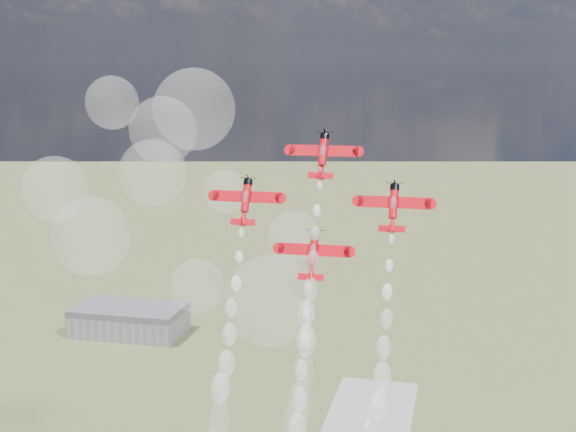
{
  "coord_description": "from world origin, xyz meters",
  "views": [
    {
      "loc": [
        30.8,
        -149.96,
        125.09
      ],
      "look_at": [
        -3.43,
        0.18,
        94.99
      ],
      "focal_mm": 50.0,
      "sensor_mm": 36.0,
      "label": 1
    }
  ],
  "objects_px": {
    "hangar": "(129,320)",
    "plane_right": "(393,206)",
    "plane_lead": "(323,154)",
    "plane_left": "(246,201)",
    "plane_slot": "(313,254)"
  },
  "relations": [
    {
      "from": "hangar",
      "to": "plane_right",
      "type": "xyz_separation_m",
      "value": [
        137.1,
        -179.95,
        91.26
      ]
    },
    {
      "from": "plane_lead",
      "to": "plane_left",
      "type": "height_order",
      "value": "plane_lead"
    },
    {
      "from": "plane_right",
      "to": "plane_lead",
      "type": "bearing_deg",
      "value": 161.8
    },
    {
      "from": "plane_left",
      "to": "plane_right",
      "type": "bearing_deg",
      "value": 0.0
    },
    {
      "from": "plane_left",
      "to": "plane_slot",
      "type": "distance_m",
      "value": 17.73
    },
    {
      "from": "plane_right",
      "to": "plane_slot",
      "type": "xyz_separation_m",
      "value": [
        -14.53,
        -4.78,
        -8.98
      ]
    },
    {
      "from": "plane_slot",
      "to": "plane_right",
      "type": "bearing_deg",
      "value": 18.2
    },
    {
      "from": "plane_right",
      "to": "plane_left",
      "type": "bearing_deg",
      "value": 180.0
    },
    {
      "from": "plane_right",
      "to": "plane_slot",
      "type": "height_order",
      "value": "plane_right"
    },
    {
      "from": "hangar",
      "to": "plane_left",
      "type": "distance_m",
      "value": 228.87
    },
    {
      "from": "plane_slot",
      "to": "hangar",
      "type": "bearing_deg",
      "value": 123.57
    },
    {
      "from": "plane_slot",
      "to": "plane_left",
      "type": "bearing_deg",
      "value": 161.8
    },
    {
      "from": "plane_lead",
      "to": "plane_slot",
      "type": "height_order",
      "value": "plane_lead"
    },
    {
      "from": "hangar",
      "to": "plane_left",
      "type": "bearing_deg",
      "value": -59.02
    },
    {
      "from": "plane_lead",
      "to": "plane_slot",
      "type": "bearing_deg",
      "value": -90.0
    }
  ]
}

